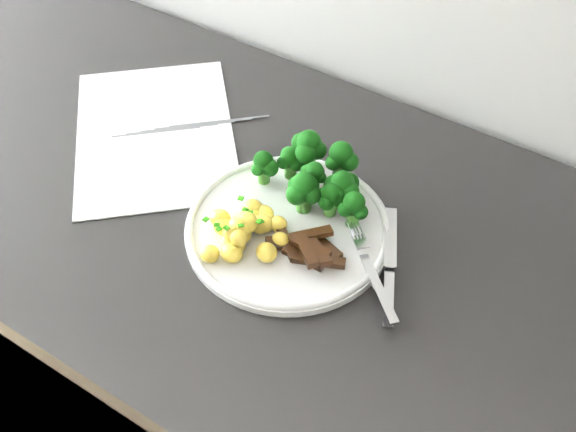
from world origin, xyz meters
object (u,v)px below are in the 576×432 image
beef_strips (307,248)px  knife (389,279)px  potatoes (245,229)px  counter (313,415)px  recipe_paper (155,133)px  fork (372,272)px  plate (288,228)px  broccoli (318,174)px

beef_strips → knife: 0.11m
potatoes → counter: bearing=27.8°
beef_strips → knife: (0.10, 0.02, -0.01)m
counter → recipe_paper: 0.56m
counter → fork: (0.08, -0.01, 0.48)m
beef_strips → fork: bearing=8.3°
counter → plate: plate is taller
broccoli → beef_strips: 0.11m
potatoes → fork: 0.16m
fork → knife: fork is taller
recipe_paper → knife: size_ratio=2.30×
counter → potatoes: size_ratio=21.54×
recipe_paper → broccoli: (0.27, 0.01, 0.05)m
counter → broccoli: size_ratio=14.13×
broccoli → counter: bearing=-53.9°
counter → recipe_paper: (-0.32, 0.05, 0.46)m
fork → plate: bearing=174.6°
potatoes → fork: (0.16, 0.03, -0.01)m
fork → counter: bearing=169.4°
counter → broccoli: (-0.05, 0.07, 0.51)m
recipe_paper → broccoli: 0.27m
potatoes → beef_strips: bearing=13.2°
plate → fork: bearing=-5.4°
broccoli → fork: 0.15m
plate → beef_strips: 0.05m
beef_strips → fork: 0.08m
broccoli → fork: bearing=-33.0°
counter → beef_strips: (-0.01, -0.03, 0.48)m
beef_strips → knife: size_ratio=0.62×
counter → fork: fork is taller
fork → recipe_paper: bearing=170.2°
potatoes → beef_strips: size_ratio=1.08×
potatoes → fork: potatoes is taller
broccoli → potatoes: (-0.04, -0.11, -0.02)m
plate → potatoes: 0.06m
knife → counter: bearing=176.1°
broccoli → potatoes: 0.12m
counter → fork: 0.48m
counter → recipe_paper: recipe_paper is taller
counter → potatoes: (-0.09, -0.04, 0.48)m
recipe_paper → fork: bearing=-9.8°
fork → broccoli: bearing=147.0°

